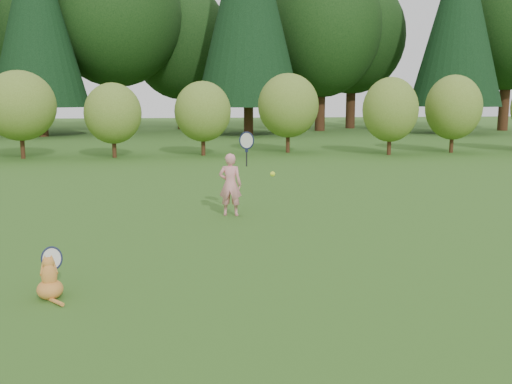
{
  "coord_description": "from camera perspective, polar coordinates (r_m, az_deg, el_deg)",
  "views": [
    {
      "loc": [
        -0.79,
        -6.83,
        1.98
      ],
      "look_at": [
        0.2,
        0.8,
        0.7
      ],
      "focal_mm": 40.0,
      "sensor_mm": 36.0,
      "label": 1
    }
  ],
  "objects": [
    {
      "name": "ground",
      "position": [
        7.16,
        -0.77,
        -6.62
      ],
      "size": [
        100.0,
        100.0,
        0.0
      ],
      "primitive_type": "plane",
      "color": "#2E5217",
      "rests_on": "ground"
    },
    {
      "name": "shrub_row",
      "position": [
        19.86,
        -5.17,
        7.73
      ],
      "size": [
        28.0,
        3.0,
        2.8
      ],
      "primitive_type": null,
      "color": "#577022",
      "rests_on": "ground"
    },
    {
      "name": "child",
      "position": [
        9.6,
        -2.53,
        0.9
      ],
      "size": [
        0.61,
        0.36,
        1.59
      ],
      "rotation": [
        0.0,
        0.0,
        2.9
      ],
      "color": "pink",
      "rests_on": "ground"
    },
    {
      "name": "cat",
      "position": [
        6.09,
        -19.96,
        -7.9
      ],
      "size": [
        0.38,
        0.62,
        0.59
      ],
      "rotation": [
        0.0,
        0.0,
        0.24
      ],
      "color": "orange",
      "rests_on": "ground"
    },
    {
      "name": "tennis_ball",
      "position": [
        8.25,
        1.68,
        1.81
      ],
      "size": [
        0.07,
        0.07,
        0.07
      ],
      "color": "#C2E91B",
      "rests_on": "ground"
    }
  ]
}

